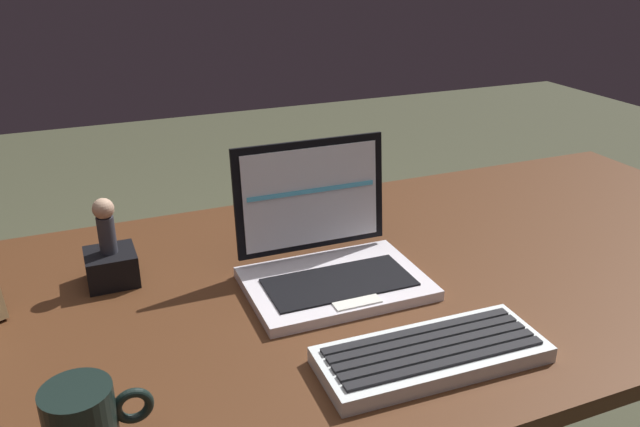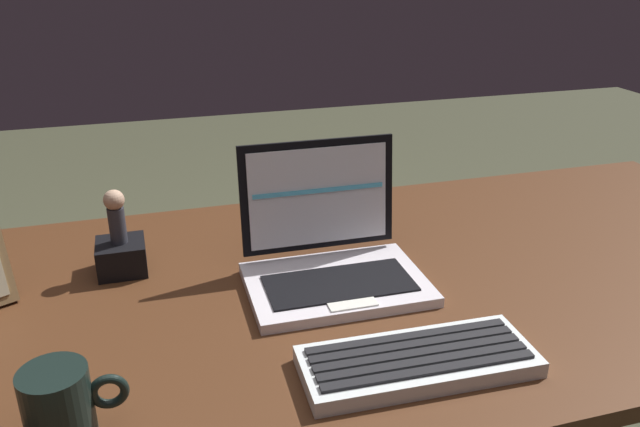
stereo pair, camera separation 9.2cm
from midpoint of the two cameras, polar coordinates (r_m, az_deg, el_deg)
name	(u,v)px [view 1 (the left image)]	position (r m, az deg, el deg)	size (l,w,h in m)	color
desk	(331,321)	(1.04, -1.58, -9.66)	(1.77, 0.74, 0.74)	#4C2A16
laptop_front	(326,257)	(1.00, -2.11, -3.95)	(0.27, 0.21, 0.21)	silver
external_keyboard	(432,354)	(0.83, 6.77, -12.43)	(0.30, 0.12, 0.03)	silver
figurine_stand	(112,267)	(1.07, -20.49, -4.55)	(0.08, 0.08, 0.05)	black
figurine	(105,223)	(1.04, -21.06, -0.86)	(0.03, 0.03, 0.09)	#30323A
coffee_mug	(83,422)	(0.75, -23.92, -16.73)	(0.11, 0.07, 0.08)	black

